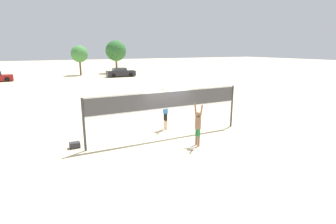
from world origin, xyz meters
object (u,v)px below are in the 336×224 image
Objects in this scene: parked_car_near at (121,73)px; tree_left_cluster at (116,51)px; player_blocker at (165,108)px; volleyball at (192,148)px; volleyball_net at (168,103)px; player_spiker at (198,124)px; tree_right_cluster at (79,54)px; gear_bag at (75,145)px.

tree_left_cluster is at bearing 81.23° from parked_car_near.
player_blocker is 0.50× the size of parked_car_near.
volleyball is at bearing -5.42° from player_blocker.
player_blocker is 36.43m from tree_left_cluster.
volleyball_net is 4.15× the size of player_spiker.
player_spiker is 37.38m from tree_right_cluster.
player_spiker reaches higher than parked_car_near.
player_blocker is at bearing -99.69° from parked_car_near.
gear_bag is (-4.53, 0.58, -1.64)m from volleyball_net.
tree_left_cluster is 1.19× the size of tree_right_cluster.
parked_car_near is 8.27m from tree_right_cluster.
gear_bag is at bearing -99.54° from tree_right_cluster.
volleyball is at bearing -101.45° from tree_left_cluster.
volleyball_net reaches higher than player_spiker.
tree_left_cluster is at bearing -10.81° from player_spiker.
player_spiker is 0.88× the size of player_blocker.
volleyball_net is 30.68m from parked_car_near.
tree_left_cluster reaches higher than player_blocker.
volleyball_net is at bearing -92.17° from tree_right_cluster.
volleyball_net reaches higher than gear_bag.
parked_car_near is 0.92× the size of tree_right_cluster.
player_blocker is at bearing 69.17° from volleyball_net.
tree_right_cluster reaches higher than player_blocker.
tree_right_cluster reaches higher than player_spiker.
tree_right_cluster is at bearing 80.46° from gear_bag.
tree_right_cluster is at bearing 87.83° from volleyball_net.
volleyball is (0.15, -2.10, -1.67)m from volleyball_net.
player_blocker is 0.46× the size of tree_right_cluster.
player_spiker is 0.34× the size of tree_left_cluster.
player_spiker is 0.44× the size of parked_car_near.
tree_left_cluster is 6.80m from tree_right_cluster.
player_blocker is 4.94× the size of gear_bag.
parked_car_near is at bearing 78.51° from volleyball.
player_spiker is 32.23m from parked_car_near.
player_blocker reaches higher than player_spiker.
tree_left_cluster reaches higher than parked_car_near.
volleyball is at bearing 124.80° from player_spiker.
tree_right_cluster is at bearing -169.83° from tree_left_cluster.
player_blocker is at bearing -91.47° from tree_right_cluster.
volleyball is 5.39m from gear_bag.
player_blocker is 0.39× the size of tree_left_cluster.
tree_left_cluster reaches higher than volleyball.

